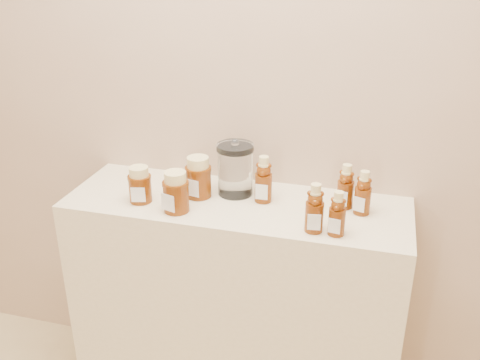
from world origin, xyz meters
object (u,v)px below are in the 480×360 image
(bear_bottle_front_left, at_px, (315,205))
(honey_jar_left, at_px, (140,184))
(bear_bottle_back_left, at_px, (264,176))
(glass_canister, at_px, (235,167))
(display_table, at_px, (236,307))

(bear_bottle_front_left, relative_size, honey_jar_left, 1.41)
(bear_bottle_back_left, height_order, glass_canister, glass_canister)
(bear_bottle_back_left, relative_size, bear_bottle_front_left, 1.04)
(display_table, relative_size, honey_jar_left, 9.33)
(display_table, height_order, bear_bottle_back_left, bear_bottle_back_left)
(display_table, relative_size, glass_canister, 5.91)
(bear_bottle_back_left, distance_m, honey_jar_left, 0.43)
(honey_jar_left, bearing_deg, bear_bottle_front_left, -19.13)
(honey_jar_left, bearing_deg, display_table, -0.57)
(display_table, distance_m, bear_bottle_back_left, 0.55)
(display_table, bearing_deg, bear_bottle_front_left, -24.07)
(bear_bottle_front_left, distance_m, glass_canister, 0.37)
(bear_bottle_front_left, height_order, honey_jar_left, bear_bottle_front_left)
(display_table, distance_m, bear_bottle_front_left, 0.63)
(honey_jar_left, bearing_deg, glass_canister, 11.71)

